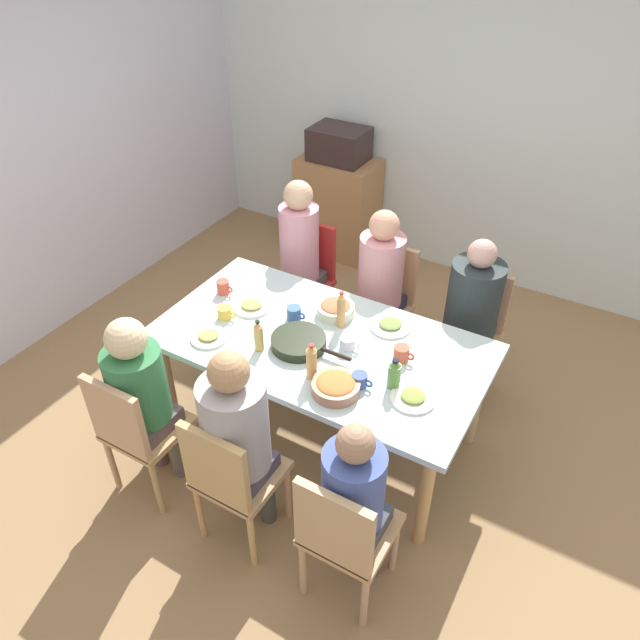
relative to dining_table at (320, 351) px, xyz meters
name	(u,v)px	position (x,y,z in m)	size (l,w,h in m)	color
ground_plane	(320,430)	(0.00, 0.00, -0.69)	(5.70, 5.70, 0.00)	#93724C
wall_back	(471,125)	(0.00, 2.41, 0.61)	(4.99, 0.12, 2.60)	silver
wall_left	(14,168)	(-2.44, 0.00, 0.61)	(0.12, 4.94, 2.60)	silver
dining_table	(320,351)	(0.00, 0.00, 0.00)	(1.93, 1.03, 0.76)	silver
chair_0	(343,533)	(0.64, -0.90, -0.17)	(0.40, 0.40, 0.90)	tan
person_0	(354,497)	(0.64, -0.80, -0.01)	(0.30, 0.30, 1.13)	#44383A
chair_1	(306,274)	(-0.64, 0.90, -0.17)	(0.40, 0.40, 0.90)	#BB302D
person_1	(299,251)	(-0.64, 0.81, 0.08)	(0.30, 0.30, 1.29)	#374945
chair_2	(231,476)	(0.00, -0.90, -0.17)	(0.40, 0.40, 0.90)	tan
person_2	(237,432)	(0.00, -0.81, 0.07)	(0.33, 0.33, 1.26)	#403B38
chair_3	(383,299)	(0.00, 0.90, -0.17)	(0.40, 0.40, 0.90)	tan
person_3	(380,278)	(0.00, 0.81, 0.05)	(0.31, 0.31, 1.23)	#352D50
chair_4	(136,428)	(-0.64, -0.90, -0.17)	(0.40, 0.40, 0.90)	tan
person_4	(140,390)	(-0.64, -0.81, 0.04)	(0.31, 0.31, 1.19)	brown
chair_5	(471,327)	(0.64, 0.90, -0.17)	(0.40, 0.40, 0.90)	tan
person_5	(472,307)	(0.64, 0.81, 0.04)	(0.34, 0.34, 1.21)	#48474C
plate_0	(252,306)	(-0.53, 0.07, 0.09)	(0.23, 0.23, 0.04)	silver
plate_1	(209,337)	(-0.57, -0.31, 0.09)	(0.22, 0.22, 0.04)	silver
plate_2	(413,397)	(0.66, -0.17, 0.09)	(0.24, 0.24, 0.04)	white
plate_3	(390,325)	(0.30, 0.32, 0.09)	(0.25, 0.25, 0.04)	white
bowl_0	(336,386)	(0.28, -0.33, 0.12)	(0.26, 0.26, 0.08)	#9A694E
bowl_1	(336,309)	(-0.05, 0.27, 0.12)	(0.23, 0.23, 0.08)	beige
serving_pan	(299,342)	(-0.08, -0.10, 0.11)	(0.50, 0.32, 0.06)	black
cup_0	(223,287)	(-0.78, 0.11, 0.12)	(0.12, 0.08, 0.09)	#CD4E3C
cup_1	(294,313)	(-0.24, 0.10, 0.12)	(0.12, 0.09, 0.08)	#3C63A2
cup_2	(402,354)	(0.48, 0.08, 0.12)	(0.12, 0.09, 0.09)	#C44F37
cup_3	(348,343)	(0.17, 0.02, 0.11)	(0.12, 0.08, 0.07)	white
cup_4	(360,380)	(0.37, -0.22, 0.11)	(0.12, 0.08, 0.07)	#3C519C
cup_5	(225,312)	(-0.61, -0.10, 0.12)	(0.12, 0.09, 0.08)	gold
bottle_0	(259,336)	(-0.26, -0.24, 0.17)	(0.05, 0.05, 0.20)	tan
bottle_1	(312,362)	(0.12, -0.29, 0.18)	(0.06, 0.06, 0.22)	tan
bottle_2	(394,374)	(0.53, -0.14, 0.16)	(0.07, 0.07, 0.19)	#51873A
bottle_3	(341,310)	(0.04, 0.18, 0.19)	(0.05, 0.05, 0.25)	tan
side_cabinet	(338,206)	(-1.03, 2.11, -0.24)	(0.70, 0.44, 0.90)	#A4764A
microwave	(339,144)	(-1.03, 2.11, 0.35)	(0.48, 0.36, 0.28)	#2F2221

